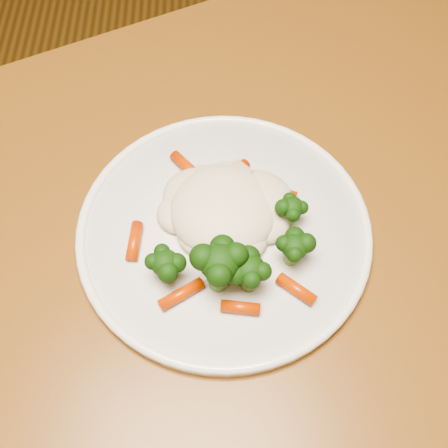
# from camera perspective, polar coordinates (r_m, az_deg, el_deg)

# --- Properties ---
(dining_table) EXTENTS (1.48, 1.28, 0.75)m
(dining_table) POSITION_cam_1_polar(r_m,az_deg,el_deg) (0.66, 7.93, -7.83)
(dining_table) COLOR brown
(dining_table) RESTS_ON ground
(plate) EXTENTS (0.30, 0.30, 0.01)m
(plate) POSITION_cam_1_polar(r_m,az_deg,el_deg) (0.58, 0.00, -0.74)
(plate) COLOR white
(plate) RESTS_ON dining_table
(meal) EXTENTS (0.18, 0.19, 0.05)m
(meal) POSITION_cam_1_polar(r_m,az_deg,el_deg) (0.55, 0.43, -0.17)
(meal) COLOR beige
(meal) RESTS_ON plate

